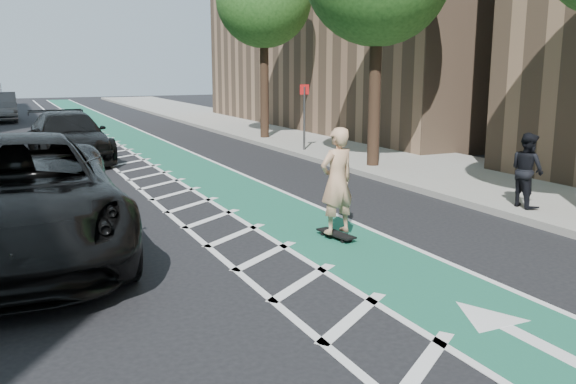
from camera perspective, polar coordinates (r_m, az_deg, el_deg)
ground at (r=8.44m, az=-7.84°, el=-9.90°), size 120.00×120.00×0.00m
bike_lane at (r=18.55m, az=-8.41°, el=1.95°), size 2.00×90.00×0.01m
buffer_strip at (r=18.18m, az=-12.93°, el=1.58°), size 1.40×90.00×0.01m
sidewalk_right at (r=21.33m, az=8.53°, el=3.39°), size 5.00×90.00×0.15m
curb_right at (r=20.08m, az=2.70°, el=3.01°), size 0.12×90.00×0.16m
sign_post at (r=21.95m, az=1.54°, el=7.09°), size 0.35×0.08×2.47m
skateboard at (r=11.16m, az=4.51°, el=-3.92°), size 0.38×0.91×0.12m
skateboarder at (r=10.94m, az=4.60°, el=1.05°), size 0.76×0.56×1.92m
suv_near at (r=10.98m, az=-24.09°, el=-0.40°), size 3.62×7.25×1.97m
suv_far at (r=21.64m, az=-19.87°, el=4.89°), size 2.53×5.64×1.61m
car_grey at (r=39.08m, az=-25.35°, el=7.21°), size 1.79×5.05×1.66m
pedestrian at (r=13.82m, az=21.47°, el=1.92°), size 0.69×0.84×1.59m
barrel_a at (r=16.63m, az=-24.69°, el=1.52°), size 0.73×0.73×0.99m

